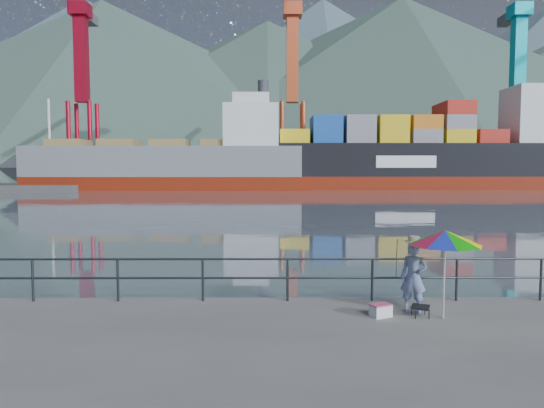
{
  "coord_description": "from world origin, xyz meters",
  "views": [
    {
      "loc": [
        0.56,
        -9.56,
        3.09
      ],
      "look_at": [
        0.66,
        6.0,
        2.0
      ],
      "focal_mm": 32.0,
      "sensor_mm": 36.0,
      "label": 1
    }
  ],
  "objects": [
    {
      "name": "fisherman",
      "position": [
        3.7,
        0.8,
        0.76
      ],
      "size": [
        0.66,
        0.56,
        1.52
      ],
      "primitive_type": "imported",
      "rotation": [
        0.0,
        0.0,
        -0.42
      ],
      "color": "navy",
      "rests_on": "ground"
    },
    {
      "name": "port_cranes",
      "position": [
        31.0,
        84.0,
        16.0
      ],
      "size": [
        116.0,
        28.0,
        38.4
      ],
      "color": "red",
      "rests_on": "ground"
    },
    {
      "name": "bulk_carrier",
      "position": [
        -15.12,
        72.46,
        4.22
      ],
      "size": [
        45.8,
        7.93,
        14.5
      ],
      "color": "maroon",
      "rests_on": "ground"
    },
    {
      "name": "beach_umbrella",
      "position": [
        4.19,
        0.31,
        1.69
      ],
      "size": [
        1.57,
        1.57,
        1.85
      ],
      "color": "white",
      "rests_on": "ground"
    },
    {
      "name": "folding_stool",
      "position": [
        3.76,
        0.44,
        0.12
      ],
      "size": [
        0.47,
        0.47,
        0.23
      ],
      "color": "black",
      "rests_on": "ground"
    },
    {
      "name": "mountains",
      "position": [
        38.82,
        207.75,
        35.55
      ],
      "size": [
        600.0,
        332.8,
        80.0
      ],
      "color": "#385147",
      "rests_on": "ground"
    },
    {
      "name": "fishing_rod",
      "position": [
        3.69,
        2.15,
        0.0
      ],
      "size": [
        0.47,
        1.76,
        1.28
      ],
      "primitive_type": "cylinder",
      "rotation": [
        0.96,
        0.0,
        -0.25
      ],
      "color": "black",
      "rests_on": "ground"
    },
    {
      "name": "far_dock",
      "position": [
        10.0,
        93.0,
        0.0
      ],
      "size": [
        200.0,
        40.0,
        0.4
      ],
      "primitive_type": "cube",
      "color": "#514F4C",
      "rests_on": "ground"
    },
    {
      "name": "harbor_water",
      "position": [
        0.0,
        130.0,
        0.0
      ],
      "size": [
        500.0,
        280.0,
        0.0
      ],
      "primitive_type": "cube",
      "color": "slate",
      "rests_on": "ground"
    },
    {
      "name": "container_ship",
      "position": [
        24.99,
        75.97,
        5.83
      ],
      "size": [
        60.07,
        10.01,
        18.1
      ],
      "color": "maroon",
      "rests_on": "ground"
    },
    {
      "name": "guardrail",
      "position": [
        0.0,
        1.7,
        0.52
      ],
      "size": [
        22.0,
        0.06,
        1.03
      ],
      "color": "#2D3033",
      "rests_on": "ground"
    },
    {
      "name": "container_stacks",
      "position": [
        30.58,
        93.12,
        2.28
      ],
      "size": [
        58.0,
        5.4,
        7.8
      ],
      "color": "gray",
      "rests_on": "ground"
    },
    {
      "name": "cooler_bag",
      "position": [
        2.92,
        0.46,
        0.12
      ],
      "size": [
        0.49,
        0.42,
        0.24
      ],
      "primitive_type": "cube",
      "rotation": [
        0.0,
        0.0,
        0.42
      ],
      "color": "silver",
      "rests_on": "ground"
    }
  ]
}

